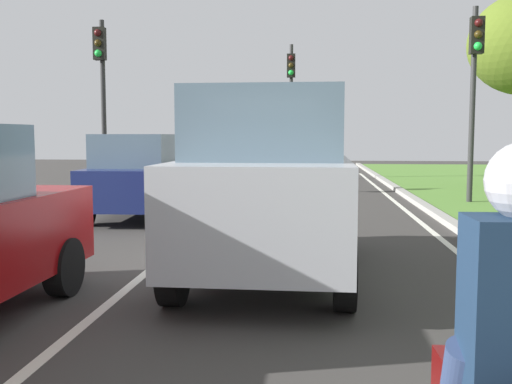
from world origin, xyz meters
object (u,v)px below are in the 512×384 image
at_px(car_hatchback_far, 139,176).
at_px(traffic_light_near_right, 475,72).
at_px(traffic_light_far_median, 291,91).
at_px(car_suv_ahead, 270,183).
at_px(traffic_light_overhead_left, 101,78).

bearing_deg(car_hatchback_far, traffic_light_near_right, 20.20).
bearing_deg(traffic_light_far_median, car_hatchback_far, -104.15).
bearing_deg(car_hatchback_far, car_suv_ahead, -59.48).
bearing_deg(car_suv_ahead, traffic_light_far_median, 92.02).
bearing_deg(traffic_light_far_median, traffic_light_near_right, -58.93).
relative_size(car_suv_ahead, traffic_light_far_median, 0.85).
distance_m(car_hatchback_far, traffic_light_overhead_left, 5.41).
bearing_deg(car_suv_ahead, car_hatchback_far, 123.22).
bearing_deg(traffic_light_far_median, car_suv_ahead, -88.81).
bearing_deg(car_hatchback_far, traffic_light_overhead_left, 116.69).
distance_m(car_suv_ahead, traffic_light_near_right, 9.54).
bearing_deg(traffic_light_overhead_left, car_suv_ahead, -59.32).
xyz_separation_m(car_hatchback_far, traffic_light_far_median, (2.83, 11.21, 2.62)).
bearing_deg(car_suv_ahead, traffic_light_near_right, 61.60).
xyz_separation_m(car_hatchback_far, traffic_light_overhead_left, (-2.29, 4.21, 2.50)).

